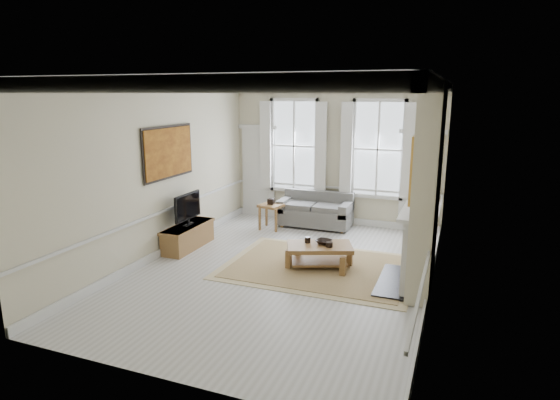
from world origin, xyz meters
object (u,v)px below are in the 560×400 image
at_px(sofa, 316,212).
at_px(tv_stand, 188,236).
at_px(side_table, 271,209).
at_px(coffee_table, 319,249).

relative_size(sofa, tv_stand, 1.25).
distance_m(side_table, coffee_table, 2.75).
relative_size(sofa, side_table, 2.90).
bearing_deg(sofa, side_table, -145.75).
xyz_separation_m(sofa, tv_stand, (-2.02, -2.58, -0.10)).
bearing_deg(side_table, tv_stand, -119.18).
distance_m(sofa, coffee_table, 2.83).
bearing_deg(tv_stand, coffee_table, -1.91).
distance_m(coffee_table, tv_stand, 2.91).
relative_size(coffee_table, tv_stand, 0.97).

